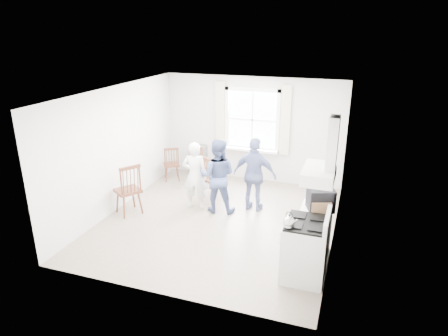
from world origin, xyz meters
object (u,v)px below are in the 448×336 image
windsor_chair_a (172,160)px  windsor_chair_b (209,173)px  person_mid (217,176)px  person_left (195,176)px  gas_stove (305,249)px  windsor_chair_c (130,185)px  low_cabinet (315,231)px  stereo_stack (321,199)px  person_right (255,175)px

windsor_chair_a → windsor_chair_b: 1.48m
person_mid → person_left: bearing=-7.3°
person_mid → gas_stove: bearing=130.1°
windsor_chair_c → person_mid: bearing=25.7°
low_cabinet → person_mid: 2.44m
gas_stove → stereo_stack: bearing=79.3°
low_cabinet → person_mid: person_mid is taller
person_left → person_mid: (0.50, 0.02, 0.05)m
windsor_chair_c → windsor_chair_b: bearing=46.3°
low_cabinet → person_right: person_right is taller
stereo_stack → windsor_chair_a: 4.59m
stereo_stack → windsor_chair_c: stereo_stack is taller
windsor_chair_a → person_left: person_left is taller
windsor_chair_c → windsor_chair_a: bearing=91.4°
low_cabinet → stereo_stack: bearing=-58.0°
person_left → person_right: person_right is taller
low_cabinet → windsor_chair_b: 3.01m
low_cabinet → person_right: bearing=136.1°
stereo_stack → windsor_chair_b: bearing=147.1°
stereo_stack → windsor_chair_c: bearing=174.4°
low_cabinet → person_left: 2.88m
stereo_stack → person_mid: (-2.20, 1.16, -0.29)m
windsor_chair_b → person_right: person_right is taller
low_cabinet → windsor_chair_c: windsor_chair_c is taller
windsor_chair_a → windsor_chair_c: 2.02m
windsor_chair_b → person_left: (-0.12, -0.54, 0.12)m
gas_stove → windsor_chair_b: size_ratio=1.11×
stereo_stack → person_right: person_right is taller
windsor_chair_a → person_mid: person_mid is taller
windsor_chair_b → person_left: person_left is taller
gas_stove → person_right: 2.52m
low_cabinet → person_right: size_ratio=0.57×
stereo_stack → person_left: bearing=157.2°
gas_stove → person_mid: person_mid is taller
gas_stove → person_mid: (-2.09, 1.78, 0.31)m
low_cabinet → windsor_chair_c: 3.80m
person_mid → person_right: size_ratio=1.00×
windsor_chair_a → person_mid: (1.67, -1.24, 0.24)m
low_cabinet → stereo_stack: 0.64m
windsor_chair_b → windsor_chair_c: 1.80m
gas_stove → low_cabinet: 0.70m
windsor_chair_a → windsor_chair_c: windsor_chair_c is taller
low_cabinet → person_mid: bearing=153.4°
person_right → windsor_chair_c: bearing=28.5°
gas_stove → windsor_chair_a: gas_stove is taller
low_cabinet → windsor_chair_c: (-3.78, 0.30, 0.23)m
windsor_chair_c → person_right: 2.58m
low_cabinet → person_right: 2.03m
windsor_chair_a → stereo_stack: bearing=-31.7°
stereo_stack → person_mid: 2.51m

